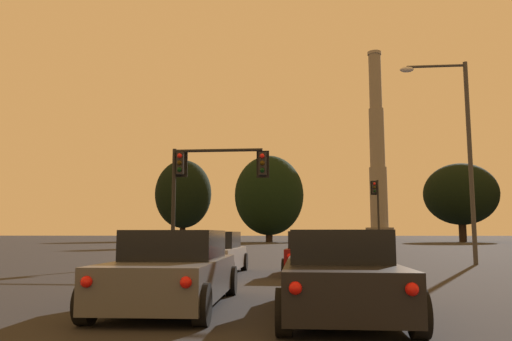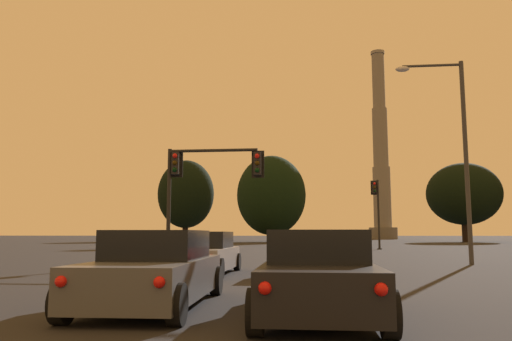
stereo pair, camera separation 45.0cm
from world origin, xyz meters
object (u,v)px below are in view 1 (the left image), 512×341
sedan_center_lane_second (339,274)px  sedan_left_lane_front (212,254)px  hatchback_center_lane_front (314,254)px  smokestack (378,164)px  traffic_light_overhead_left (206,176)px  street_lamp (459,140)px  traffic_light_far_right (377,204)px  sedan_left_lane_second (174,271)px

sedan_center_lane_second → sedan_left_lane_front: size_ratio=1.00×
hatchback_center_lane_front → sedan_left_lane_front: bearing=-173.6°
sedan_left_lane_front → smokestack: smokestack is taller
sedan_center_lane_second → traffic_light_overhead_left: (-5.03, 13.47, 3.32)m
hatchback_center_lane_front → street_lamp: street_lamp is taller
traffic_light_far_right → sedan_left_lane_second: bearing=-104.1°
sedan_center_lane_second → traffic_light_far_right: 35.99m
hatchback_center_lane_front → traffic_light_overhead_left: (-4.77, 5.22, 3.32)m
sedan_center_lane_second → traffic_light_far_right: bearing=80.4°
sedan_left_lane_second → street_lamp: (9.55, 13.74, 4.94)m
sedan_center_lane_second → sedan_left_lane_second: size_ratio=0.99×
traffic_light_overhead_left → sedan_left_lane_second: bearing=-81.3°
traffic_light_overhead_left → street_lamp: bearing=4.2°
traffic_light_overhead_left → smokestack: smokestack is taller
sedan_left_lane_second → traffic_light_overhead_left: 13.46m
hatchback_center_lane_front → sedan_center_lane_second: (0.26, -8.25, 0.00)m
hatchback_center_lane_front → sedan_center_lane_second: bearing=-85.5°
sedan_left_lane_front → traffic_light_far_right: (9.41, 27.36, 3.27)m
sedan_left_lane_front → traffic_light_overhead_left: traffic_light_overhead_left is taller
sedan_center_lane_second → smokestack: bearing=80.9°
sedan_center_lane_second → sedan_left_lane_front: same height
sedan_center_lane_second → sedan_left_lane_front: bearing=114.3°
traffic_light_far_right → traffic_light_overhead_left: 24.40m
sedan_center_lane_second → smokestack: 113.66m
sedan_left_lane_front → traffic_light_overhead_left: bearing=103.5°
traffic_light_far_right → street_lamp: 21.15m
sedan_left_lane_front → smokestack: bearing=78.4°
sedan_center_lane_second → traffic_light_overhead_left: 14.75m
sedan_left_lane_front → traffic_light_far_right: size_ratio=0.78×
traffic_light_far_right → smokestack: bearing=81.5°
sedan_center_lane_second → street_lamp: 16.48m
hatchback_center_lane_front → sedan_center_lane_second: hatchback_center_lane_front is taller
hatchback_center_lane_front → street_lamp: (6.76, 6.07, 4.95)m
sedan_left_lane_second → traffic_light_far_right: (8.76, 34.80, 3.27)m
sedan_center_lane_second → hatchback_center_lane_front: bearing=91.4°
sedan_left_lane_second → street_lamp: 17.45m
sedan_left_lane_second → traffic_light_overhead_left: traffic_light_overhead_left is taller
sedan_left_lane_second → traffic_light_overhead_left: bearing=96.9°
sedan_left_lane_front → street_lamp: (10.20, 6.29, 4.94)m
street_lamp → smokestack: (10.53, 96.73, 12.28)m
sedan_left_lane_front → street_lamp: bearing=31.5°
sedan_left_lane_second → traffic_light_overhead_left: size_ratio=0.91×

